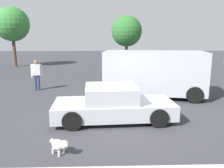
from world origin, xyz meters
name	(u,v)px	position (x,y,z in m)	size (l,w,h in m)	color
ground_plane	(118,122)	(0.00, 0.00, 0.00)	(80.00, 80.00, 0.00)	#38383D
sedan_foreground	(113,104)	(-0.16, 0.19, 0.57)	(4.33, 2.05, 1.26)	#B7BABF
dog	(59,145)	(-1.61, -2.23, 0.27)	(0.53, 0.47, 0.44)	white
van_white	(154,72)	(1.98, 3.42, 1.21)	(5.09, 2.84, 2.25)	#B2B7C1
pedestrian	(36,72)	(-4.23, 4.92, 1.01)	(0.56, 0.30, 1.69)	navy
tree_back_left	(12,24)	(-9.36, 15.13, 4.10)	(3.30, 3.30, 5.77)	brown
tree_back_center	(127,31)	(2.30, 21.39, 3.59)	(3.83, 3.83, 5.51)	brown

